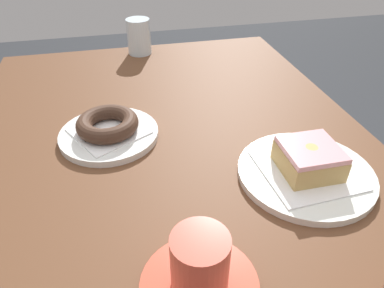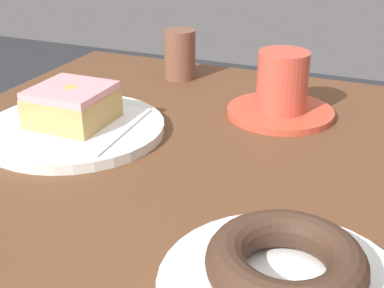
{
  "view_description": "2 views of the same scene",
  "coord_description": "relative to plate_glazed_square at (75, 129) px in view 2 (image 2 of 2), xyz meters",
  "views": [
    {
      "loc": [
        0.59,
        -0.09,
        1.17
      ],
      "look_at": [
        0.1,
        0.03,
        0.81
      ],
      "focal_mm": 33.29,
      "sensor_mm": 36.0,
      "label": 1
    },
    {
      "loc": [
        -0.36,
        -0.18,
        1.05
      ],
      "look_at": [
        0.11,
        0.02,
        0.81
      ],
      "focal_mm": 49.61,
      "sensor_mm": 36.0,
      "label": 2
    }
  ],
  "objects": [
    {
      "name": "plate_glazed_square",
      "position": [
        0.0,
        0.0,
        0.0
      ],
      "size": [
        0.24,
        0.24,
        0.01
      ],
      "primitive_type": "cylinder",
      "color": "white",
      "rests_on": "table"
    },
    {
      "name": "napkin_glazed_square",
      "position": [
        0.0,
        0.0,
        0.01
      ],
      "size": [
        0.16,
        0.16,
        0.0
      ],
      "primitive_type": "cube",
      "rotation": [
        0.0,
        0.0,
        0.06
      ],
      "color": "white",
      "rests_on": "plate_glazed_square"
    },
    {
      "name": "donut_glazed_square",
      "position": [
        0.0,
        -0.0,
        0.03
      ],
      "size": [
        0.09,
        0.09,
        0.05
      ],
      "color": "tan",
      "rests_on": "napkin_glazed_square"
    },
    {
      "name": "napkin_chocolate_ring",
      "position": [
        -0.2,
        -0.33,
        0.01
      ],
      "size": [
        0.17,
        0.17,
        0.0
      ],
      "primitive_type": "cube",
      "rotation": [
        0.0,
        0.0,
        0.5
      ],
      "color": "white",
      "rests_on": "plate_chocolate_ring"
    },
    {
      "name": "donut_chocolate_ring",
      "position": [
        -0.2,
        -0.33,
        0.03
      ],
      "size": [
        0.12,
        0.12,
        0.03
      ],
      "primitive_type": "torus",
      "color": "#40291D",
      "rests_on": "napkin_chocolate_ring"
    },
    {
      "name": "coffee_cup",
      "position": [
        0.17,
        -0.23,
        0.03
      ],
      "size": [
        0.15,
        0.15,
        0.09
      ],
      "color": "#CE4A32",
      "rests_on": "table"
    },
    {
      "name": "sugar_jar",
      "position": [
        0.27,
        -0.03,
        0.03
      ],
      "size": [
        0.05,
        0.05,
        0.08
      ],
      "primitive_type": "cylinder",
      "color": "brown",
      "rests_on": "table"
    }
  ]
}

